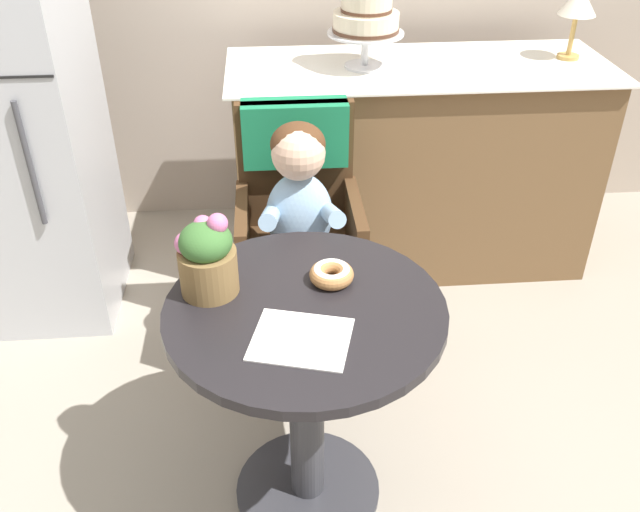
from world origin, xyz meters
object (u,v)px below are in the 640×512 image
object	(u,v)px
wicker_chair	(298,199)
donut_front	(332,273)
tiered_cake_stand	(366,15)
seated_child	(300,212)
flower_vase	(207,257)
table_lamp	(578,4)
cafe_table	(306,369)

from	to	relation	value
wicker_chair	donut_front	distance (m)	0.62
wicker_chair	tiered_cake_stand	world-z (taller)	tiered_cake_stand
wicker_chair	seated_child	xyz separation A→B (m)	(-0.00, -0.16, 0.04)
seated_child	flower_vase	xyz separation A→B (m)	(-0.26, -0.46, 0.15)
seated_child	donut_front	distance (m)	0.46
seated_child	table_lamp	bearing A→B (deg)	34.41
seated_child	tiered_cake_stand	xyz separation A→B (m)	(0.30, 0.75, 0.43)
seated_child	table_lamp	world-z (taller)	table_lamp
seated_child	tiered_cake_stand	size ratio (longest dim) A/B	2.11
wicker_chair	seated_child	size ratio (longest dim) A/B	1.31
table_lamp	wicker_chair	bearing A→B (deg)	-151.18
wicker_chair	seated_child	distance (m)	0.16
cafe_table	donut_front	xyz separation A→B (m)	(0.08, 0.10, 0.24)
cafe_table	table_lamp	xyz separation A→B (m)	(1.17, 1.34, 0.61)
seated_child	donut_front	bearing A→B (deg)	-82.52
wicker_chair	table_lamp	xyz separation A→B (m)	(1.16, 0.64, 0.48)
cafe_table	tiered_cake_stand	world-z (taller)	tiered_cake_stand
seated_child	table_lamp	distance (m)	1.47
seated_child	table_lamp	xyz separation A→B (m)	(1.16, 0.79, 0.44)
wicker_chair	table_lamp	size ratio (longest dim) A/B	3.35
flower_vase	table_lamp	world-z (taller)	table_lamp
flower_vase	tiered_cake_stand	distance (m)	1.37
seated_child	cafe_table	bearing A→B (deg)	-91.86
cafe_table	wicker_chair	bearing A→B (deg)	88.55
donut_front	wicker_chair	bearing A→B (deg)	95.57
flower_vase	donut_front	bearing A→B (deg)	2.61
cafe_table	table_lamp	bearing A→B (deg)	48.85
wicker_chair	flower_vase	xyz separation A→B (m)	(-0.26, -0.62, 0.18)
cafe_table	tiered_cake_stand	distance (m)	1.47
flower_vase	tiered_cake_stand	xyz separation A→B (m)	(0.56, 1.21, 0.28)
tiered_cake_stand	wicker_chair	bearing A→B (deg)	-117.15
table_lamp	flower_vase	bearing A→B (deg)	-138.43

